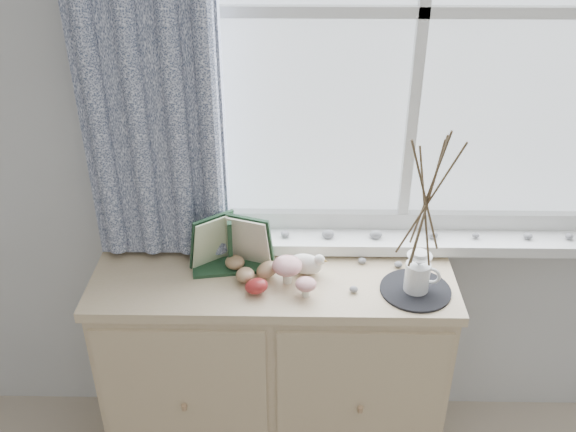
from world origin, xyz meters
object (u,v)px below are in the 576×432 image
(sideboard, at_px, (275,368))
(twig_pitcher, at_px, (427,197))
(toadstool_cluster, at_px, (292,271))
(botanical_book, at_px, (230,246))

(sideboard, xyz_separation_m, twig_pitcher, (0.46, -0.09, 0.77))
(sideboard, distance_m, twig_pitcher, 0.90)
(toadstool_cluster, xyz_separation_m, twig_pitcher, (0.39, -0.02, 0.29))
(sideboard, distance_m, toadstool_cluster, 0.49)
(twig_pitcher, bearing_deg, toadstool_cluster, -163.22)
(toadstool_cluster, distance_m, twig_pitcher, 0.49)
(sideboard, xyz_separation_m, botanical_book, (-0.14, 0.00, 0.53))
(botanical_book, xyz_separation_m, toadstool_cluster, (0.20, -0.07, -0.05))
(botanical_book, distance_m, toadstool_cluster, 0.22)
(botanical_book, bearing_deg, twig_pitcher, -17.89)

